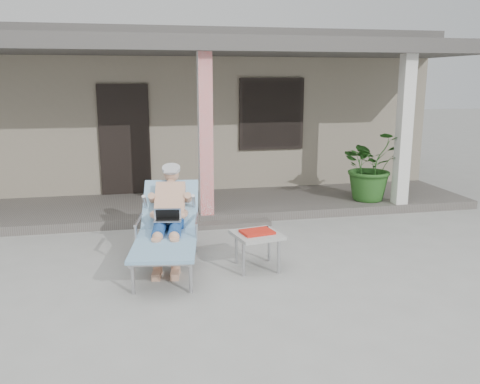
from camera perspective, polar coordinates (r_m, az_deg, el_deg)
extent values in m
plane|color=#9E9E99|center=(6.50, -1.02, -8.58)|extent=(60.00, 60.00, 0.00)
cube|color=gray|center=(12.53, -6.74, 8.67)|extent=(10.00, 5.00, 3.00)
cube|color=#474442|center=(12.53, -6.94, 16.22)|extent=(10.40, 5.40, 0.30)
cube|color=black|center=(9.99, -12.82, 5.72)|extent=(0.95, 0.06, 2.10)
cube|color=black|center=(10.31, 3.56, 8.73)|extent=(1.20, 0.06, 1.30)
cube|color=black|center=(10.31, 3.57, 8.73)|extent=(1.32, 0.05, 1.42)
cube|color=#605B56|center=(9.30, -4.52, -1.55)|extent=(10.00, 2.00, 0.15)
cube|color=red|center=(8.23, -3.91, 6.36)|extent=(0.22, 0.22, 2.61)
cube|color=silver|center=(9.37, 17.93, 6.55)|extent=(0.22, 0.22, 2.61)
cube|color=#474442|center=(9.04, -4.84, 15.96)|extent=(10.00, 2.30, 0.24)
cube|color=#605B56|center=(8.21, -3.46, -3.74)|extent=(2.00, 0.30, 0.07)
cylinder|color=#B7B7BC|center=(5.83, -11.96, -9.42)|extent=(0.04, 0.04, 0.38)
cylinder|color=#B7B7BC|center=(5.76, -5.56, -9.46)|extent=(0.04, 0.04, 0.38)
cylinder|color=#B7B7BC|center=(7.04, -10.36, -5.45)|extent=(0.04, 0.04, 0.38)
cylinder|color=#B7B7BC|center=(6.99, -5.11, -5.43)|extent=(0.04, 0.04, 0.38)
cube|color=#B7B7BC|center=(6.16, -8.41, -6.02)|extent=(0.83, 1.34, 0.03)
cube|color=#7D9FC2|center=(6.15, -8.42, -5.80)|extent=(0.93, 1.39, 0.04)
cube|color=#B7B7BC|center=(6.96, -7.80, -1.73)|extent=(0.73, 0.69, 0.51)
cube|color=#7D9FC2|center=(6.95, -7.80, -1.45)|extent=(0.84, 0.78, 0.57)
cylinder|color=#B3B3B6|center=(7.15, -7.72, 2.66)|extent=(0.29, 0.29, 0.13)
cube|color=silver|center=(6.52, -8.11, -3.10)|extent=(0.37, 0.29, 0.24)
cube|color=#A9A9A4|center=(6.36, 1.93, -4.84)|extent=(0.65, 0.65, 0.04)
cylinder|color=#B7B7BC|center=(6.19, 0.40, -7.62)|extent=(0.04, 0.04, 0.42)
cylinder|color=#B7B7BC|center=(6.29, 4.36, -7.31)|extent=(0.04, 0.04, 0.42)
cylinder|color=#B7B7BC|center=(6.59, -0.42, -6.32)|extent=(0.04, 0.04, 0.42)
cylinder|color=#B7B7BC|center=(6.69, 3.31, -6.05)|extent=(0.04, 0.04, 0.42)
cube|color=red|center=(6.35, 1.93, -4.50)|extent=(0.43, 0.36, 0.03)
cube|color=black|center=(6.48, 1.63, -4.19)|extent=(0.38, 0.10, 0.04)
imported|color=#26591E|center=(9.61, 14.49, 2.90)|extent=(1.28, 1.15, 1.28)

